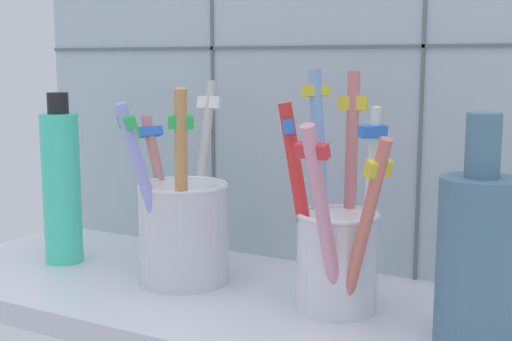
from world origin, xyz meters
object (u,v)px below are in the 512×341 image
toothbrush_cup_left (182,224)px  ceramic_vase (477,255)px  toothbrush_cup_right (336,245)px  soap_bottle (63,185)px

toothbrush_cup_left → ceramic_vase: bearing=-3.6°
ceramic_vase → toothbrush_cup_right: bearing=172.3°
toothbrush_cup_left → toothbrush_cup_right: size_ratio=0.94×
ceramic_vase → soap_bottle: soap_bottle is taller
toothbrush_cup_left → toothbrush_cup_right: (14.69, -0.12, 0.08)cm
toothbrush_cup_right → soap_bottle: (-28.36, -0.30, 2.31)cm
ceramic_vase → soap_bottle: bearing=178.3°
toothbrush_cup_right → ceramic_vase: (10.97, -1.49, 1.09)cm
toothbrush_cup_left → toothbrush_cup_right: toothbrush_cup_right is taller
soap_bottle → ceramic_vase: bearing=-1.7°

